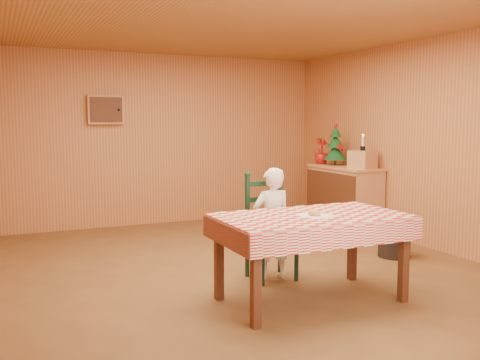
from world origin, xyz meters
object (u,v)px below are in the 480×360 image
storage_bin (394,241)px  seated_child (272,224)px  shelf_unit (344,198)px  crate (362,160)px  christmas_tree (335,146)px  dining_table (311,224)px  ladder_chair (269,228)px

storage_bin → seated_child: bearing=-174.2°
shelf_unit → storage_bin: size_ratio=3.37×
shelf_unit → crate: size_ratio=4.13×
seated_child → shelf_unit: 2.76m
crate → christmas_tree: size_ratio=0.48×
dining_table → shelf_unit: 3.28m
storage_bin → shelf_unit: bearing=75.4°
ladder_chair → storage_bin: (1.72, 0.12, -0.32)m
christmas_tree → storage_bin: (-0.42, -1.83, -1.03)m
shelf_unit → ladder_chair: bearing=-141.4°
seated_child → christmas_tree: (2.14, 2.01, 0.65)m
ladder_chair → seated_child: (-0.00, -0.06, 0.06)m
ladder_chair → christmas_tree: (2.14, 1.95, 0.71)m
seated_child → crate: (2.14, 1.36, 0.49)m
dining_table → ladder_chair: 0.81m
dining_table → storage_bin: bearing=27.8°
dining_table → storage_bin: dining_table is taller
dining_table → shelf_unit: (2.13, 2.49, -0.22)m
dining_table → christmas_tree: (2.14, 2.74, 0.52)m
shelf_unit → christmas_tree: bearing=88.0°
dining_table → ladder_chair: (0.00, 0.79, -0.18)m
ladder_chair → seated_child: seated_child is taller
ladder_chair → shelf_unit: ladder_chair is taller
dining_table → christmas_tree: bearing=52.0°
dining_table → storage_bin: (1.72, 0.91, -0.50)m
dining_table → seated_child: size_ratio=1.47×
seated_child → shelf_unit: bearing=-140.5°
ladder_chair → christmas_tree: bearing=42.4°
storage_bin → ladder_chair: bearing=-176.1°
ladder_chair → storage_bin: size_ratio=2.93×
crate → storage_bin: (-0.42, -1.18, -0.87)m
ladder_chair → crate: size_ratio=3.60×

